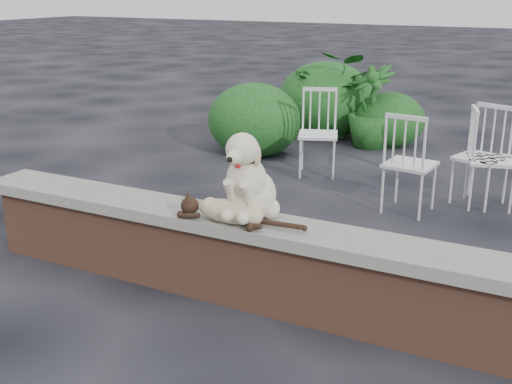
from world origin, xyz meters
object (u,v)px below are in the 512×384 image
at_px(potted_plant_b, 371,107).
at_px(potted_plant_a, 336,94).
at_px(chair_b, 481,156).
at_px(chair_a, 318,133).
at_px(dog, 252,173).
at_px(cat, 230,210).
at_px(chair_c, 410,163).
at_px(chair_e, 492,158).

bearing_deg(potted_plant_b, potted_plant_a, 148.97).
bearing_deg(chair_b, potted_plant_a, 156.16).
bearing_deg(chair_a, dog, -96.22).
relative_size(cat, potted_plant_a, 0.85).
distance_m(chair_c, chair_b, 0.76).
xyz_separation_m(chair_e, chair_b, (-0.10, 0.04, 0.00)).
relative_size(chair_c, potted_plant_b, 0.89).
height_order(potted_plant_a, potted_plant_b, potted_plant_a).
xyz_separation_m(cat, potted_plant_b, (-0.49, 4.55, -0.14)).
xyz_separation_m(chair_c, potted_plant_a, (-1.67, 2.58, 0.12)).
distance_m(chair_a, potted_plant_a, 1.91).
relative_size(potted_plant_a, potted_plant_b, 1.12).
relative_size(chair_b, potted_plant_a, 0.79).
xyz_separation_m(chair_e, potted_plant_b, (-1.70, 1.72, 0.06)).
height_order(chair_c, chair_b, same).
xyz_separation_m(chair_a, chair_b, (1.74, -0.21, 0.00)).
bearing_deg(chair_e, potted_plant_a, 32.43).
height_order(chair_b, potted_plant_a, potted_plant_a).
xyz_separation_m(chair_c, chair_a, (-1.20, 0.74, 0.00)).
bearing_deg(chair_c, chair_e, -136.52).
bearing_deg(chair_e, chair_b, 53.85).
height_order(dog, potted_plant_a, potted_plant_a).
height_order(chair_e, chair_b, same).
height_order(chair_b, potted_plant_b, potted_plant_b).
distance_m(cat, chair_a, 3.14).
height_order(dog, chair_c, dog).
height_order(chair_c, potted_plant_a, potted_plant_a).
bearing_deg(dog, cat, -118.22).
bearing_deg(potted_plant_a, chair_c, -57.10).
bearing_deg(chair_e, potted_plant_b, 29.19).
xyz_separation_m(cat, chair_a, (-0.62, 3.07, -0.20)).
height_order(dog, potted_plant_b, dog).
relative_size(chair_e, potted_plant_b, 0.89).
distance_m(dog, cat, 0.27).
bearing_deg(potted_plant_a, potted_plant_b, -31.03).
bearing_deg(chair_c, cat, 82.34).
relative_size(cat, chair_e, 1.08).
bearing_deg(chair_a, chair_c, -51.36).
height_order(cat, potted_plant_b, potted_plant_b).
height_order(dog, cat, dog).
bearing_deg(chair_b, chair_e, -1.69).
bearing_deg(chair_a, chair_b, -26.65).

